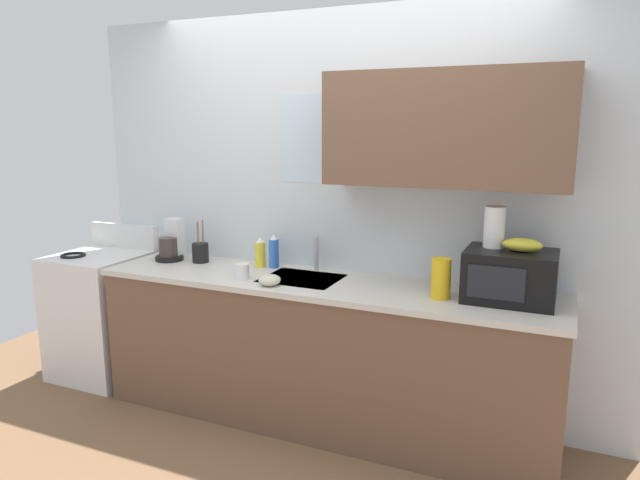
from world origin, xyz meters
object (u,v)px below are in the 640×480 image
Objects in this scene: small_bowl at (270,280)px; utensil_crock at (200,252)px; coffee_maker at (171,245)px; paper_towel_roll at (494,227)px; microwave at (510,276)px; stove_range at (102,314)px; dish_soap_bottle_blue at (274,252)px; dish_soap_bottle_yellow at (260,253)px; mug_white at (242,271)px; banana_bunch at (522,245)px; cereal_canister at (441,278)px.

utensil_crock is at bearing 155.64° from small_bowl.
paper_towel_roll is at bearing -0.22° from coffee_maker.
utensil_crock is (-2.00, 0.07, -0.06)m from microwave.
stove_range is 4.89× the size of dish_soap_bottle_blue.
dish_soap_bottle_yellow is at bearing 126.30° from small_bowl.
coffee_maker is 2.95× the size of mug_white.
banana_bunch is 1.00× the size of dish_soap_bottle_yellow.
mug_white is (-0.04, -0.33, -0.06)m from dish_soap_bottle_blue.
stove_range is 5.40× the size of banana_bunch.
coffee_maker is 0.76m from mug_white.
microwave is at bearing -27.38° from paper_towel_roll.
cereal_canister is (1.14, -0.24, 0.01)m from dish_soap_bottle_blue.
stove_range is 0.80m from coffee_maker.
utensil_crock is (-2.05, 0.07, -0.23)m from banana_bunch.
microwave is at bearing -5.43° from dish_soap_bottle_blue.
coffee_maker is at bearing 175.22° from cereal_canister.
stove_range is 11.37× the size of mug_white.
dish_soap_bottle_blue reaches higher than small_bowl.
cereal_canister is at bearing 8.91° from small_bowl.
banana_bunch is at bearing 10.52° from small_bowl.
coffee_maker is at bearing 161.77° from small_bowl.
cereal_canister is at bearing -1.24° from stove_range.
mug_white is (1.30, -0.14, 0.49)m from stove_range.
small_bowl is (0.27, -0.37, -0.06)m from dish_soap_bottle_yellow.
banana_bunch is 0.91× the size of dish_soap_bottle_blue.
coffee_maker is (-2.23, 0.06, -0.03)m from microwave.
coffee_maker reaches higher than small_bowl.
dish_soap_bottle_blue is 1.16m from cereal_canister.
microwave is 1.64× the size of coffee_maker.
paper_towel_roll is at bearing 9.61° from mug_white.
utensil_crock is (-1.90, 0.02, -0.31)m from paper_towel_roll.
stove_range is 1.39m from mug_white.
stove_range is at bearing 173.68° from mug_white.
paper_towel_roll is at bearing 14.07° from small_bowl.
dish_soap_bottle_yellow is 0.69× the size of utensil_crock.
paper_towel_roll is 1.41m from dish_soap_bottle_blue.
stove_range is 8.31× the size of small_bowl.
utensil_crock reaches higher than stove_range.
coffee_maker is at bearing 178.54° from banana_bunch.
cereal_canister is (-0.24, -0.15, -0.27)m from paper_towel_roll.
small_bowl is (0.94, -0.31, -0.07)m from coffee_maker.
coffee_maker reaches higher than mug_white.
cereal_canister is 1.18m from mug_white.
cereal_canister is (-0.39, -0.10, -0.20)m from banana_bunch.
small_bowl is at bearing -7.64° from stove_range.
utensil_crock is at bearing 177.96° from microwave.
utensil_crock reaches higher than dish_soap_bottle_blue.
banana_bunch is at bearing 6.91° from mug_white.
paper_towel_roll is 1.01× the size of cereal_canister.
coffee_maker is 0.76m from dish_soap_bottle_blue.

